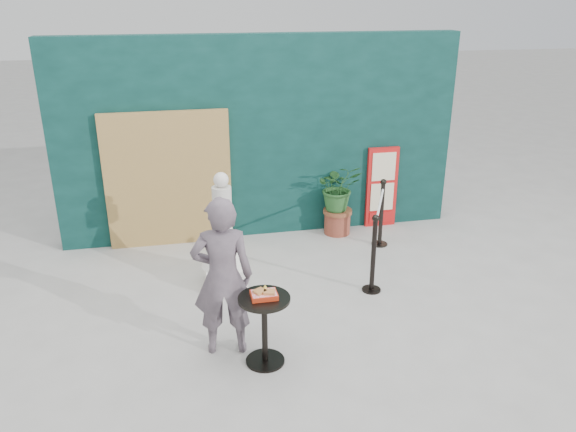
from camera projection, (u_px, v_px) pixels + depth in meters
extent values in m
plane|color=#ADAAA5|center=(311.00, 341.00, 6.09)|extent=(60.00, 60.00, 0.00)
cube|color=#092A27|center=(261.00, 138.00, 8.40)|extent=(6.00, 0.30, 3.00)
cube|color=tan|center=(169.00, 180.00, 8.12)|extent=(1.80, 0.08, 2.00)
imported|color=slate|center=(223.00, 277.00, 5.65)|extent=(0.66, 0.47, 1.72)
cube|color=red|center=(382.00, 187.00, 8.91)|extent=(0.50, 0.06, 1.30)
cube|color=beige|center=(384.00, 167.00, 8.75)|extent=(0.38, 0.02, 0.45)
cube|color=beige|center=(382.00, 197.00, 8.94)|extent=(0.38, 0.02, 0.45)
cube|color=red|center=(381.00, 217.00, 9.06)|extent=(0.38, 0.02, 0.18)
cube|color=white|center=(225.00, 274.00, 7.25)|extent=(0.51, 0.51, 0.28)
cone|color=white|center=(224.00, 235.00, 7.04)|extent=(0.59, 0.59, 0.83)
cylinder|color=silver|center=(222.00, 196.00, 6.85)|extent=(0.24, 0.24, 0.22)
sphere|color=white|center=(221.00, 180.00, 6.77)|extent=(0.18, 0.18, 0.18)
cylinder|color=black|center=(265.00, 360.00, 5.76)|extent=(0.40, 0.40, 0.02)
cylinder|color=black|center=(265.00, 331.00, 5.63)|extent=(0.06, 0.06, 0.72)
cylinder|color=black|center=(264.00, 299.00, 5.49)|extent=(0.52, 0.52, 0.03)
cube|color=red|center=(264.00, 295.00, 5.48)|extent=(0.26, 0.19, 0.05)
cube|color=red|center=(264.00, 293.00, 5.47)|extent=(0.24, 0.17, 0.00)
cube|color=#C28447|center=(260.00, 291.00, 5.46)|extent=(0.15, 0.14, 0.02)
cube|color=#DB8D50|center=(269.00, 292.00, 5.45)|extent=(0.13, 0.13, 0.02)
cone|color=yellow|center=(265.00, 287.00, 5.50)|extent=(0.06, 0.06, 0.06)
cylinder|color=brown|center=(337.00, 223.00, 8.79)|extent=(0.40, 0.40, 0.34)
cylinder|color=brown|center=(338.00, 211.00, 8.71)|extent=(0.45, 0.45, 0.06)
imported|color=#255725|center=(338.00, 187.00, 8.57)|extent=(0.67, 0.58, 0.74)
cylinder|color=black|center=(371.00, 290.00, 7.14)|extent=(0.24, 0.24, 0.02)
cylinder|color=black|center=(373.00, 256.00, 6.96)|extent=(0.06, 0.06, 0.96)
sphere|color=black|center=(376.00, 218.00, 6.77)|extent=(0.09, 0.09, 0.09)
cylinder|color=black|center=(379.00, 244.00, 8.43)|extent=(0.24, 0.24, 0.02)
cylinder|color=black|center=(381.00, 215.00, 8.26)|extent=(0.06, 0.06, 0.96)
sphere|color=black|center=(383.00, 182.00, 8.07)|extent=(0.09, 0.09, 0.09)
cylinder|color=white|center=(379.00, 206.00, 7.46)|extent=(0.63, 1.31, 0.03)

